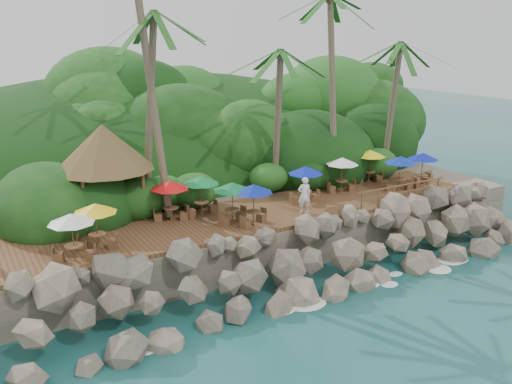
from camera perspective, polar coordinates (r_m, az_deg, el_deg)
ground at (r=23.95m, az=7.34°, el=-11.41°), size 140.00×140.00×0.00m
land_base at (r=36.61m, az=-7.84°, el=0.33°), size 32.00×25.20×2.10m
jungle_hill at (r=43.69m, az=-11.54°, el=1.38°), size 44.80×28.00×15.40m
seawall at (r=24.90m, az=4.64°, el=-7.25°), size 29.00×4.00×2.30m
terrace at (r=27.66m, az=-0.00°, el=-2.38°), size 26.00×5.00×0.20m
jungle_foliage at (r=36.04m, az=-7.17°, el=-1.66°), size 44.00×16.00×12.00m
foam_line at (r=24.14m, az=6.90°, el=-11.07°), size 25.20×0.80×0.06m
palapa at (r=27.21m, az=-15.63°, el=4.52°), size 4.79×4.79×4.60m
dining_clusters at (r=27.58m, az=1.96°, el=1.39°), size 22.08×5.05×2.01m
railing at (r=30.17m, az=14.96°, el=0.06°), size 6.10×0.10×1.00m
waiter at (r=27.49m, az=5.06°, el=-0.32°), size 0.78×0.63×1.86m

